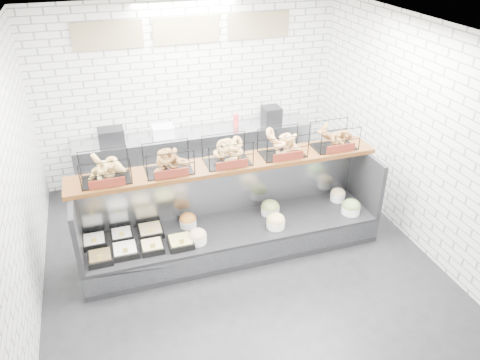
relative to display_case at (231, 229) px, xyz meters
name	(u,v)px	position (x,y,z in m)	size (l,w,h in m)	color
ground	(240,263)	(0.02, -0.34, -0.33)	(5.50, 5.50, 0.00)	black
room_shell	(225,102)	(0.02, 0.26, 1.73)	(5.02, 5.51, 3.01)	silver
display_case	(231,229)	(0.00, 0.00, 0.00)	(4.00, 0.90, 1.20)	black
bagel_shelf	(227,154)	(0.01, 0.18, 1.06)	(4.10, 0.50, 0.40)	#40220D
prep_counter	(196,155)	(0.01, 2.09, 0.14)	(4.00, 0.60, 1.20)	#93969B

